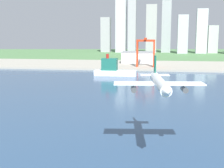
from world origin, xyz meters
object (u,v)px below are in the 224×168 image
at_px(warehouse_main, 138,57).
at_px(airplane_landing, 159,83).
at_px(ferry_boat, 113,69).
at_px(port_crane_red, 146,46).

bearing_deg(warehouse_main, airplane_landing, -84.87).
height_order(ferry_boat, port_crane_red, port_crane_red).
distance_m(ferry_boat, warehouse_main, 145.59).
distance_m(ferry_boat, port_crane_red, 91.46).
xyz_separation_m(port_crane_red, warehouse_main, (-14.76, 63.04, -20.54)).
bearing_deg(port_crane_red, ferry_boat, -112.89).
xyz_separation_m(ferry_boat, warehouse_main, (19.52, 144.23, 3.93)).
bearing_deg(ferry_boat, warehouse_main, 82.29).
xyz_separation_m(airplane_landing, ferry_boat, (-53.61, 235.57, -22.31)).
bearing_deg(port_crane_red, warehouse_main, 103.17).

